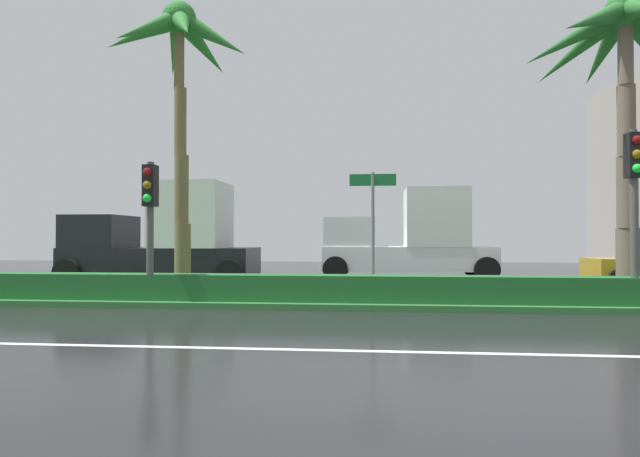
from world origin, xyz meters
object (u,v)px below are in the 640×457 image
(traffic_signal_median_left, at_px, (150,205))
(box_truck_following, at_px, (410,239))
(palm_tree_mid_left, at_px, (179,57))
(street_name_sign, at_px, (373,218))
(box_truck_lead, at_px, (164,239))
(traffic_signal_median_right, at_px, (634,184))
(palm_tree_centre_left, at_px, (625,54))

(traffic_signal_median_left, relative_size, box_truck_following, 0.50)
(traffic_signal_median_left, bearing_deg, palm_tree_mid_left, 91.71)
(street_name_sign, height_order, box_truck_lead, box_truck_lead)
(traffic_signal_median_left, distance_m, traffic_signal_median_right, 10.67)
(palm_tree_centre_left, bearing_deg, traffic_signal_median_left, -173.21)
(box_truck_lead, bearing_deg, palm_tree_mid_left, 116.51)
(traffic_signal_median_left, distance_m, street_name_sign, 5.19)
(palm_tree_centre_left, relative_size, box_truck_lead, 1.14)
(traffic_signal_median_right, relative_size, box_truck_following, 0.59)
(street_name_sign, relative_size, box_truck_lead, 0.47)
(traffic_signal_median_left, height_order, traffic_signal_median_right, traffic_signal_median_right)
(street_name_sign, bearing_deg, palm_tree_centre_left, 4.65)
(palm_tree_centre_left, height_order, street_name_sign, palm_tree_centre_left)
(box_truck_lead, relative_size, box_truck_following, 1.00)
(traffic_signal_median_left, relative_size, box_truck_lead, 0.50)
(traffic_signal_median_right, bearing_deg, traffic_signal_median_left, -179.48)
(palm_tree_mid_left, relative_size, box_truck_lead, 1.22)
(traffic_signal_median_right, height_order, box_truck_following, traffic_signal_median_right)
(palm_tree_mid_left, xyz_separation_m, box_truck_lead, (-1.93, 3.86, -4.91))
(box_truck_lead, distance_m, box_truck_following, 9.04)
(palm_tree_mid_left, height_order, box_truck_lead, palm_tree_mid_left)
(palm_tree_centre_left, distance_m, box_truck_following, 9.85)
(palm_tree_mid_left, distance_m, traffic_signal_median_left, 4.55)
(street_name_sign, distance_m, box_truck_following, 8.19)
(palm_tree_centre_left, bearing_deg, palm_tree_mid_left, 176.68)
(palm_tree_mid_left, xyz_separation_m, palm_tree_centre_left, (11.11, -0.65, -0.52))
(palm_tree_mid_left, bearing_deg, box_truck_following, 46.43)
(palm_tree_centre_left, distance_m, traffic_signal_median_left, 11.69)
(traffic_signal_median_right, bearing_deg, box_truck_lead, 155.64)
(palm_tree_mid_left, relative_size, traffic_signal_median_right, 2.08)
(box_truck_following, bearing_deg, street_name_sign, 80.08)
(palm_tree_mid_left, distance_m, box_truck_following, 10.74)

